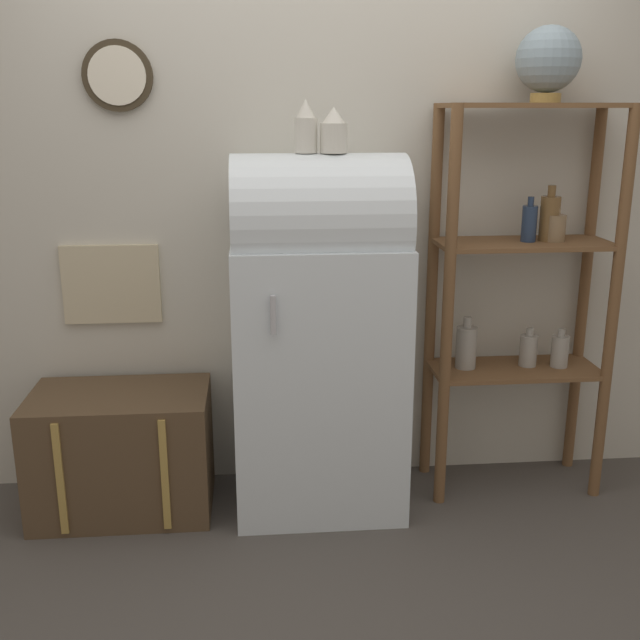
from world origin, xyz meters
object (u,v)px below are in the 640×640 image
(suitcase_trunk, at_px, (122,452))
(globe, at_px, (548,60))
(vase_center, at_px, (334,132))
(refrigerator, at_px, (318,333))
(vase_left, at_px, (306,128))

(suitcase_trunk, xyz_separation_m, globe, (1.83, 0.11, 1.64))
(vase_center, bearing_deg, refrigerator, 169.49)
(refrigerator, relative_size, vase_center, 8.66)
(refrigerator, distance_m, globe, 1.48)
(suitcase_trunk, height_order, globe, globe)
(suitcase_trunk, bearing_deg, vase_center, -0.98)
(globe, xyz_separation_m, vase_center, (-0.90, -0.12, -0.28))
(suitcase_trunk, relative_size, vase_left, 3.64)
(suitcase_trunk, height_order, vase_center, vase_center)
(vase_left, relative_size, vase_center, 1.17)
(refrigerator, bearing_deg, suitcase_trunk, 179.70)
(refrigerator, height_order, vase_center, vase_center)
(suitcase_trunk, relative_size, vase_center, 4.26)
(suitcase_trunk, bearing_deg, vase_left, -0.12)
(refrigerator, bearing_deg, vase_left, 176.68)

